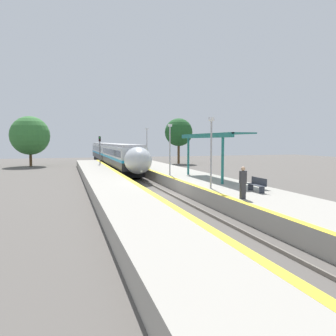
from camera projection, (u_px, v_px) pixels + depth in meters
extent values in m
plane|color=#56514C|center=(161.00, 196.00, 24.87)|extent=(120.00, 120.00, 0.00)
cube|color=slate|center=(152.00, 195.00, 24.65)|extent=(0.08, 90.00, 0.15)
cube|color=slate|center=(170.00, 194.00, 25.08)|extent=(0.08, 90.00, 0.15)
cube|color=black|center=(121.00, 168.00, 43.14)|extent=(2.47, 17.39, 0.76)
cube|color=#28282D|center=(121.00, 162.00, 43.07)|extent=(2.81, 18.90, 0.86)
cube|color=#198CBF|center=(121.00, 157.00, 43.02)|extent=(2.82, 18.90, 0.30)
cube|color=#B2B7BC|center=(121.00, 151.00, 42.96)|extent=(2.81, 18.90, 1.30)
cube|color=black|center=(121.00, 152.00, 42.96)|extent=(2.84, 17.39, 0.72)
cube|color=#9E9EA3|center=(121.00, 145.00, 42.89)|extent=(2.53, 18.90, 0.30)
cylinder|color=black|center=(124.00, 174.00, 36.32)|extent=(0.12, 0.91, 0.91)
cylinder|color=black|center=(137.00, 174.00, 36.74)|extent=(0.12, 0.91, 0.91)
cylinder|color=black|center=(121.00, 172.00, 38.41)|extent=(0.12, 0.91, 0.91)
cylinder|color=black|center=(133.00, 172.00, 38.84)|extent=(0.12, 0.91, 0.91)
cylinder|color=black|center=(111.00, 166.00, 47.46)|extent=(0.12, 0.91, 0.91)
cylinder|color=black|center=(121.00, 166.00, 47.89)|extent=(0.12, 0.91, 0.91)
cylinder|color=black|center=(109.00, 165.00, 49.56)|extent=(0.12, 0.91, 0.91)
cylinder|color=black|center=(118.00, 165.00, 49.98)|extent=(0.12, 0.91, 0.91)
ellipsoid|color=#B2B7BC|center=(138.00, 160.00, 32.68)|extent=(2.70, 4.20, 2.71)
ellipsoid|color=black|center=(139.00, 156.00, 32.14)|extent=(1.97, 2.45, 1.38)
sphere|color=#F9F4CC|center=(141.00, 172.00, 31.26)|extent=(0.24, 0.24, 0.24)
cube|color=black|center=(104.00, 160.00, 61.88)|extent=(2.47, 17.39, 0.76)
cube|color=#28282D|center=(104.00, 155.00, 61.81)|extent=(2.81, 18.90, 0.86)
cube|color=#198CBF|center=(104.00, 152.00, 61.77)|extent=(2.82, 18.90, 0.30)
cube|color=#B2B7BC|center=(104.00, 148.00, 61.70)|extent=(2.81, 18.90, 1.30)
cube|color=black|center=(104.00, 148.00, 61.71)|extent=(2.84, 17.39, 0.72)
cube|color=#9E9EA3|center=(104.00, 144.00, 61.63)|extent=(2.53, 18.90, 0.30)
cylinder|color=black|center=(105.00, 163.00, 55.06)|extent=(0.12, 0.91, 0.91)
cylinder|color=black|center=(113.00, 163.00, 55.49)|extent=(0.12, 0.91, 0.91)
cylinder|color=black|center=(103.00, 162.00, 57.15)|extent=(0.12, 0.91, 0.91)
cylinder|color=black|center=(111.00, 162.00, 57.58)|extent=(0.12, 0.91, 0.91)
cylinder|color=black|center=(98.00, 159.00, 66.21)|extent=(0.12, 0.91, 0.91)
cylinder|color=black|center=(105.00, 159.00, 66.64)|extent=(0.12, 0.91, 0.91)
cylinder|color=black|center=(97.00, 159.00, 68.30)|extent=(0.12, 0.91, 0.91)
cylinder|color=black|center=(104.00, 158.00, 68.73)|extent=(0.12, 0.91, 0.91)
cube|color=#9E998E|center=(211.00, 187.00, 26.06)|extent=(4.86, 64.00, 0.98)
cube|color=yellow|center=(185.00, 182.00, 25.35)|extent=(0.40, 64.00, 0.01)
cube|color=#9E998E|center=(115.00, 191.00, 23.80)|extent=(3.53, 64.00, 0.98)
cube|color=yellow|center=(137.00, 184.00, 24.22)|extent=(0.40, 64.00, 0.01)
cube|color=#2D333D|center=(262.00, 190.00, 19.87)|extent=(0.36, 0.06, 0.42)
cube|color=#2D333D|center=(251.00, 187.00, 21.06)|extent=(0.36, 0.06, 0.42)
cube|color=#2D333D|center=(256.00, 185.00, 20.45)|extent=(0.44, 1.67, 0.03)
cube|color=#2D333D|center=(259.00, 181.00, 20.49)|extent=(0.04, 1.67, 0.44)
cube|color=#333338|center=(243.00, 191.00, 17.98)|extent=(0.28, 0.20, 0.87)
cube|color=#333338|center=(243.00, 177.00, 17.92)|extent=(0.36, 0.22, 0.69)
sphere|color=tan|center=(243.00, 169.00, 17.88)|extent=(0.23, 0.23, 0.23)
cylinder|color=#59595E|center=(100.00, 156.00, 44.71)|extent=(0.14, 0.14, 4.08)
cube|color=black|center=(100.00, 139.00, 44.51)|extent=(0.28, 0.20, 0.70)
sphere|color=#1ED833|center=(100.00, 138.00, 44.39)|extent=(0.14, 0.14, 0.14)
sphere|color=#330A0A|center=(100.00, 140.00, 44.42)|extent=(0.14, 0.14, 0.14)
cylinder|color=#9E9EA3|center=(211.00, 155.00, 21.79)|extent=(0.12, 0.12, 4.50)
cube|color=silver|center=(211.00, 119.00, 21.60)|extent=(0.36, 0.20, 0.24)
cylinder|color=#9E9EA3|center=(170.00, 151.00, 30.44)|extent=(0.12, 0.12, 4.50)
cube|color=silver|center=(170.00, 125.00, 30.24)|extent=(0.36, 0.20, 0.24)
cylinder|color=#9E9EA3|center=(147.00, 149.00, 39.08)|extent=(0.12, 0.12, 4.50)
cube|color=silver|center=(147.00, 129.00, 38.88)|extent=(0.36, 0.20, 0.24)
cylinder|color=#1E6B66|center=(223.00, 160.00, 24.05)|extent=(0.20, 0.20, 3.51)
cylinder|color=#1E6B66|center=(188.00, 156.00, 30.79)|extent=(0.20, 0.20, 3.51)
cube|color=#1E6B66|center=(204.00, 136.00, 27.27)|extent=(0.24, 10.09, 0.36)
cube|color=#1E6B66|center=(213.00, 134.00, 27.52)|extent=(2.00, 10.09, 0.10)
cylinder|color=brown|center=(31.00, 159.00, 53.61)|extent=(0.44, 0.44, 2.50)
sphere|color=#337033|center=(30.00, 136.00, 53.29)|extent=(6.30, 6.30, 6.30)
cylinder|color=brown|center=(179.00, 153.00, 59.86)|extent=(0.44, 0.44, 3.70)
sphere|color=#1E5123|center=(179.00, 132.00, 59.54)|extent=(5.05, 5.05, 5.05)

